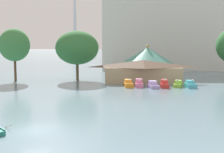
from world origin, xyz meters
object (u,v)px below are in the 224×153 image
green_roof_pavilion (147,61)px  background_building_block (163,33)px  pedal_boat_orange (128,84)px  pedal_boat_red (164,84)px  shoreline_tree_mid (77,48)px  pedal_boat_lime (178,84)px  pedal_boat_lavender (153,85)px  pedal_boat_cyan (190,85)px  shoreline_tree_tall_left (14,45)px  pedal_boat_pink (139,84)px  boathouse (143,71)px

green_roof_pavilion → background_building_block: 29.40m
pedal_boat_orange → pedal_boat_red: size_ratio=1.20×
green_roof_pavilion → shoreline_tree_mid: bearing=-166.0°
pedal_boat_lime → pedal_boat_orange: bearing=-70.3°
pedal_boat_lavender → shoreline_tree_mid: (-15.59, 11.66, 6.76)m
pedal_boat_orange → pedal_boat_cyan: 11.42m
green_roof_pavilion → shoreline_tree_mid: 16.83m
background_building_block → pedal_boat_lime: bearing=-94.9°
pedal_boat_red → shoreline_tree_tall_left: (-30.99, 9.04, 7.26)m
pedal_boat_pink → shoreline_tree_tall_left: 28.58m
green_roof_pavilion → shoreline_tree_mid: (-16.06, -4.00, 3.05)m
pedal_boat_orange → pedal_boat_lime: (9.31, 0.07, -0.07)m
boathouse → shoreline_tree_mid: (-14.38, 4.18, 4.77)m
pedal_boat_pink → background_building_block: 44.63m
green_roof_pavilion → pedal_boat_lime: bearing=-73.2°
pedal_boat_cyan → shoreline_tree_tall_left: bearing=-108.7°
pedal_boat_cyan → pedal_boat_pink: bearing=-98.6°
boathouse → pedal_boat_orange: bearing=-117.5°
pedal_boat_orange → boathouse: bearing=143.8°
pedal_boat_lime → shoreline_tree_tall_left: size_ratio=0.26×
green_roof_pavilion → background_building_block: (7.92, 27.19, 7.89)m
pedal_boat_red → background_building_block: bearing=174.6°
background_building_block → green_roof_pavilion: bearing=-106.2°
pedal_boat_orange → green_roof_pavilion: (4.96, 14.48, 3.65)m
boathouse → green_roof_pavilion: size_ratio=1.37×
boathouse → pedal_boat_lime: bearing=-45.9°
pedal_boat_red → shoreline_tree_mid: size_ratio=0.24×
pedal_boat_pink → background_building_block: (10.87, 41.73, 11.50)m
pedal_boat_orange → boathouse: (3.28, 6.30, 1.93)m
boathouse → shoreline_tree_tall_left: 28.23m
pedal_boat_lime → background_building_block: (3.57, 41.60, 11.60)m
pedal_boat_red → green_roof_pavilion: 15.81m
pedal_boat_orange → pedal_boat_lime: size_ratio=1.07×
pedal_boat_orange → shoreline_tree_tall_left: 26.73m
pedal_boat_lime → shoreline_tree_mid: bearing=-97.8°
pedal_boat_pink → pedal_boat_lime: pedal_boat_pink is taller
pedal_boat_cyan → pedal_boat_lime: bearing=-115.1°
pedal_boat_red → pedal_boat_pink: bearing=-96.4°
shoreline_tree_mid → background_building_block: (23.98, 31.19, 4.84)m
shoreline_tree_mid → background_building_block: size_ratio=0.27×
boathouse → background_building_block: bearing=74.8°
pedal_boat_lavender → boathouse: size_ratio=0.19×
pedal_boat_lavender → shoreline_tree_tall_left: (-28.86, 9.40, 7.36)m
pedal_boat_pink → shoreline_tree_mid: size_ratio=0.24×
pedal_boat_red → pedal_boat_orange: bearing=-94.1°
pedal_boat_lime → pedal_boat_cyan: (2.09, -0.78, 0.05)m
pedal_boat_cyan → green_roof_pavilion: green_roof_pavilion is taller
pedal_boat_lime → shoreline_tree_tall_left: 35.42m
pedal_boat_lavender → shoreline_tree_mid: 20.61m
pedal_boat_red → pedal_boat_lime: 2.83m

